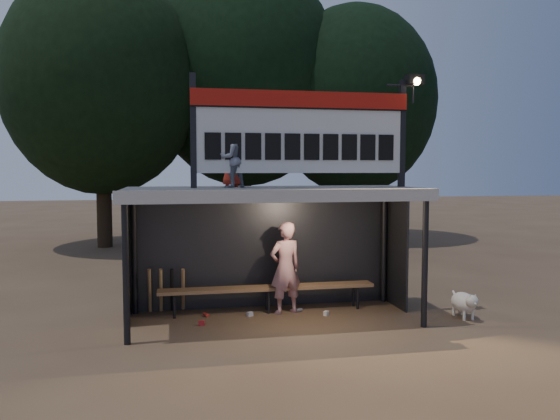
# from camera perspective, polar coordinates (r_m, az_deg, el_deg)

# --- Properties ---
(ground) EXTENTS (80.00, 80.00, 0.00)m
(ground) POSITION_cam_1_polar(r_m,az_deg,el_deg) (9.75, -0.72, -11.40)
(ground) COLOR brown
(ground) RESTS_ON ground
(player) EXTENTS (0.70, 0.56, 1.68)m
(player) POSITION_cam_1_polar(r_m,az_deg,el_deg) (9.99, 0.57, -6.05)
(player) COLOR silver
(player) RESTS_ON ground
(child_a) EXTENTS (0.60, 0.56, 0.99)m
(child_a) POSITION_cam_1_polar(r_m,az_deg,el_deg) (9.34, -5.10, 5.37)
(child_a) COLOR slate
(child_a) RESTS_ON dugout_shelter
(child_b) EXTENTS (0.42, 0.28, 0.85)m
(child_b) POSITION_cam_1_polar(r_m,az_deg,el_deg) (9.75, -5.09, 4.92)
(child_b) COLOR #A32519
(child_b) RESTS_ON dugout_shelter
(dugout_shelter) EXTENTS (5.10, 2.08, 2.32)m
(dugout_shelter) POSITION_cam_1_polar(r_m,az_deg,el_deg) (9.66, -0.99, -0.40)
(dugout_shelter) COLOR #3B3B3E
(dugout_shelter) RESTS_ON ground
(scoreboard_assembly) EXTENTS (4.10, 0.27, 1.99)m
(scoreboard_assembly) POSITION_cam_1_polar(r_m,az_deg,el_deg) (9.52, 2.62, 8.43)
(scoreboard_assembly) COLOR black
(scoreboard_assembly) RESTS_ON dugout_shelter
(bench) EXTENTS (4.00, 0.35, 0.48)m
(bench) POSITION_cam_1_polar(r_m,az_deg,el_deg) (10.17, -1.28, -8.23)
(bench) COLOR #926A45
(bench) RESTS_ON ground
(tree_left) EXTENTS (6.46, 6.46, 9.27)m
(tree_left) POSITION_cam_1_polar(r_m,az_deg,el_deg) (19.59, -18.17, 12.51)
(tree_left) COLOR #2E2114
(tree_left) RESTS_ON ground
(tree_mid) EXTENTS (7.22, 7.22, 10.36)m
(tree_mid) POSITION_cam_1_polar(r_m,az_deg,el_deg) (21.20, -3.74, 13.84)
(tree_mid) COLOR black
(tree_mid) RESTS_ON ground
(tree_right) EXTENTS (6.08, 6.08, 8.72)m
(tree_right) POSITION_cam_1_polar(r_m,az_deg,el_deg) (20.99, 7.74, 11.22)
(tree_right) COLOR #2F2215
(tree_right) RESTS_ON ground
(dog) EXTENTS (0.36, 0.81, 0.49)m
(dog) POSITION_cam_1_polar(r_m,az_deg,el_deg) (10.32, 18.72, -9.14)
(dog) COLOR beige
(dog) RESTS_ON ground
(bats) EXTENTS (0.67, 0.35, 0.84)m
(bats) POSITION_cam_1_polar(r_m,az_deg,el_deg) (10.29, -11.78, -8.18)
(bats) COLOR olive
(bats) RESTS_ON ground
(litter) EXTENTS (2.35, 0.65, 0.08)m
(litter) POSITION_cam_1_polar(r_m,az_deg,el_deg) (9.91, -2.34, -10.91)
(litter) COLOR red
(litter) RESTS_ON ground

